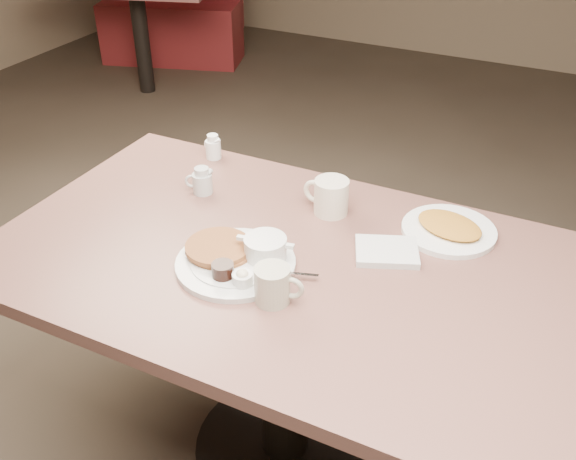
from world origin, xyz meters
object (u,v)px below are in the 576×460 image
at_px(main_plate, 239,257).
at_px(booth_back_left, 169,8).
at_px(creamer_left, 202,181).
at_px(diner_table, 285,309).
at_px(coffee_mug_near, 274,285).
at_px(creamer_right, 213,147).
at_px(coffee_mug_far, 330,196).
at_px(hash_plate, 449,229).

relative_size(main_plate, booth_back_left, 0.26).
relative_size(creamer_left, booth_back_left, 0.06).
bearing_deg(diner_table, booth_back_left, 129.86).
height_order(coffee_mug_near, creamer_right, coffee_mug_near).
xyz_separation_m(coffee_mug_far, creamer_left, (-0.38, -0.06, -0.01)).
height_order(main_plate, coffee_mug_near, coffee_mug_near).
distance_m(diner_table, creamer_right, 0.63).
distance_m(main_plate, coffee_mug_far, 0.34).
bearing_deg(coffee_mug_far, booth_back_left, 132.60).
height_order(coffee_mug_far, creamer_left, coffee_mug_far).
distance_m(main_plate, creamer_left, 0.38).
distance_m(main_plate, coffee_mug_near, 0.17).
xyz_separation_m(main_plate, hash_plate, (0.43, 0.37, -0.01)).
xyz_separation_m(coffee_mug_near, hash_plate, (0.29, 0.46, -0.03)).
bearing_deg(main_plate, diner_table, 41.13).
height_order(diner_table, coffee_mug_far, coffee_mug_far).
bearing_deg(main_plate, creamer_right, 127.84).
relative_size(diner_table, booth_back_left, 1.01).
relative_size(diner_table, main_plate, 3.93).
distance_m(main_plate, creamer_right, 0.59).
height_order(main_plate, creamer_right, creamer_right).
bearing_deg(diner_table, creamer_right, 139.08).
bearing_deg(creamer_left, coffee_mug_near, -40.06).
relative_size(coffee_mug_near, coffee_mug_far, 0.87).
xyz_separation_m(coffee_mug_near, coffee_mug_far, (-0.04, 0.41, 0.00)).
bearing_deg(coffee_mug_near, main_plate, 148.34).
xyz_separation_m(diner_table, main_plate, (-0.09, -0.08, 0.19)).
bearing_deg(hash_plate, booth_back_left, 136.65).
bearing_deg(main_plate, hash_plate, 40.59).
bearing_deg(main_plate, creamer_left, 136.25).
height_order(diner_table, booth_back_left, booth_back_left).
xyz_separation_m(creamer_left, hash_plate, (0.70, 0.11, -0.02)).
xyz_separation_m(diner_table, coffee_mug_far, (0.02, 0.25, 0.22)).
bearing_deg(creamer_left, creamer_right, 113.46).
xyz_separation_m(main_plate, creamer_left, (-0.27, 0.26, 0.01)).
bearing_deg(coffee_mug_far, creamer_left, -170.30).
bearing_deg(creamer_left, main_plate, -43.75).
bearing_deg(booth_back_left, hash_plate, -43.35).
bearing_deg(diner_table, main_plate, -138.87).
height_order(main_plate, coffee_mug_far, coffee_mug_far).
bearing_deg(coffee_mug_far, diner_table, -93.64).
relative_size(hash_plate, booth_back_left, 0.22).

